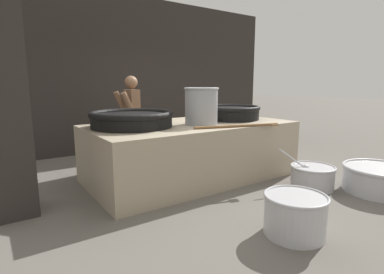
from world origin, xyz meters
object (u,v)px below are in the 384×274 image
at_px(giant_wok_near, 132,118).
at_px(giant_wok_far, 230,112).
at_px(prep_bowl_meat, 295,213).
at_px(cook, 132,119).
at_px(prep_bowl_extra, 380,178).
at_px(prep_bowl_vegetables, 312,176).
at_px(stock_pot, 201,105).

distance_m(giant_wok_near, giant_wok_far, 1.85).
height_order(giant_wok_near, prep_bowl_meat, giant_wok_near).
distance_m(giant_wok_near, cook, 1.07).
height_order(cook, prep_bowl_extra, cook).
bearing_deg(giant_wok_near, prep_bowl_vegetables, -37.53).
bearing_deg(cook, prep_bowl_extra, 132.06).
relative_size(stock_pot, cook, 0.34).
distance_m(giant_wok_far, prep_bowl_meat, 2.66).
bearing_deg(prep_bowl_meat, giant_wok_far, 63.54).
relative_size(giant_wok_far, prep_bowl_vegetables, 1.46).
xyz_separation_m(giant_wok_far, prep_bowl_vegetables, (0.26, -1.54, -0.84)).
xyz_separation_m(giant_wok_near, cook, (0.42, 0.98, -0.12)).
xyz_separation_m(stock_pot, prep_bowl_vegetables, (1.10, -1.27, -1.00)).
height_order(giant_wok_near, cook, cook).
bearing_deg(giant_wok_far, stock_pot, -161.95).
distance_m(cook, prep_bowl_extra, 4.05).
bearing_deg(cook, prep_bowl_vegetables, 129.23).
relative_size(stock_pot, prep_bowl_vegetables, 0.79).
relative_size(giant_wok_far, cook, 0.64).
xyz_separation_m(giant_wok_far, prep_bowl_extra, (0.91, -2.18, -0.82)).
height_order(stock_pot, prep_bowl_vegetables, stock_pot).
bearing_deg(giant_wok_near, prep_bowl_extra, -39.29).
height_order(giant_wok_far, prep_bowl_vegetables, giant_wok_far).
height_order(cook, prep_bowl_meat, cook).
bearing_deg(prep_bowl_vegetables, prep_bowl_meat, -152.39).
height_order(stock_pot, prep_bowl_meat, stock_pot).
relative_size(cook, prep_bowl_meat, 2.60).
relative_size(giant_wok_far, prep_bowl_meat, 1.67).
height_order(giant_wok_far, cook, cook).
bearing_deg(prep_bowl_vegetables, giant_wok_near, 142.47).
relative_size(cook, prep_bowl_extra, 1.67).
height_order(prep_bowl_vegetables, prep_bowl_meat, prep_bowl_vegetables).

